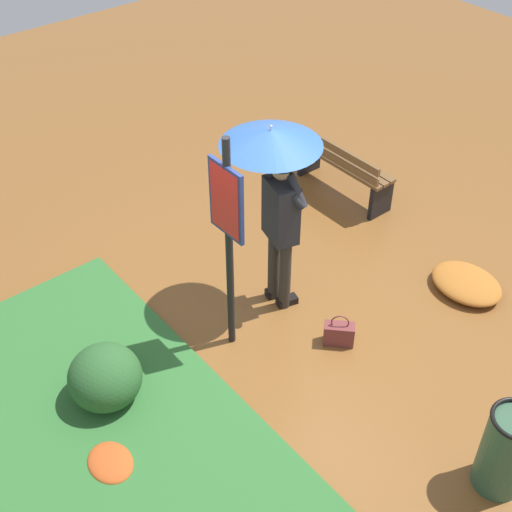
# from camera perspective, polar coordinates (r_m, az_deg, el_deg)

# --- Properties ---
(ground_plane) EXTENTS (18.00, 18.00, 0.00)m
(ground_plane) POSITION_cam_1_polar(r_m,az_deg,el_deg) (7.21, 2.53, -5.16)
(ground_plane) COLOR brown
(grass_verge) EXTENTS (4.80, 4.00, 0.05)m
(grass_verge) POSITION_cam_1_polar(r_m,az_deg,el_deg) (6.11, -18.31, -19.28)
(grass_verge) COLOR #2D662D
(grass_verge) RESTS_ON ground_plane
(person_with_umbrella) EXTENTS (0.96, 0.96, 2.04)m
(person_with_umbrella) POSITION_cam_1_polar(r_m,az_deg,el_deg) (6.49, 1.60, 6.72)
(person_with_umbrella) COLOR #2D2823
(person_with_umbrella) RESTS_ON ground_plane
(info_sign_post) EXTENTS (0.44, 0.07, 2.30)m
(info_sign_post) POSITION_cam_1_polar(r_m,az_deg,el_deg) (6.03, -2.34, 2.60)
(info_sign_post) COLOR black
(info_sign_post) RESTS_ON ground_plane
(handbag) EXTENTS (0.31, 0.31, 0.37)m
(handbag) POSITION_cam_1_polar(r_m,az_deg,el_deg) (6.92, 6.82, -6.34)
(handbag) COLOR brown
(handbag) RESTS_ON ground_plane
(park_bench) EXTENTS (1.40, 0.37, 0.75)m
(park_bench) POSITION_cam_1_polar(r_m,az_deg,el_deg) (8.83, 7.10, 7.31)
(park_bench) COLOR black
(park_bench) RESTS_ON ground_plane
(trash_bin) EXTENTS (0.42, 0.42, 0.83)m
(trash_bin) POSITION_cam_1_polar(r_m,az_deg,el_deg) (5.99, 19.85, -14.81)
(trash_bin) COLOR #2D5138
(trash_bin) RESTS_ON ground_plane
(shrub_cluster) EXTENTS (0.73, 0.66, 0.60)m
(shrub_cluster) POSITION_cam_1_polar(r_m,az_deg,el_deg) (6.46, -12.28, -9.52)
(shrub_cluster) COLOR #285628
(shrub_cluster) RESTS_ON ground_plane
(leaf_pile_near_person) EXTENTS (0.79, 0.64, 0.17)m
(leaf_pile_near_person) POSITION_cam_1_polar(r_m,az_deg,el_deg) (7.81, 16.89, -2.16)
(leaf_pile_near_person) COLOR #A86023
(leaf_pile_near_person) RESTS_ON ground_plane
(leaf_pile_by_bench) EXTENTS (0.45, 0.36, 0.10)m
(leaf_pile_by_bench) POSITION_cam_1_polar(r_m,az_deg,el_deg) (6.16, -11.86, -16.27)
(leaf_pile_by_bench) COLOR #B74C1E
(leaf_pile_by_bench) RESTS_ON ground_plane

